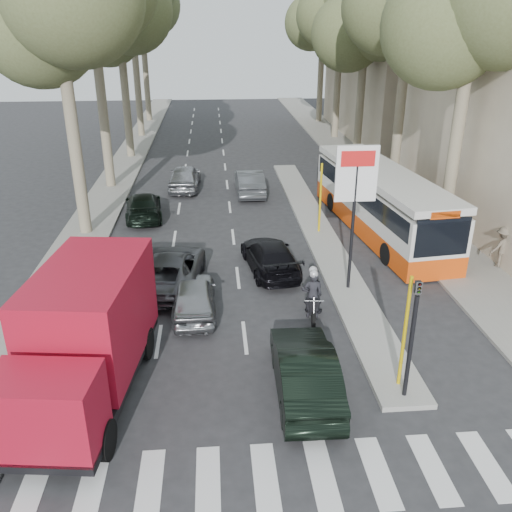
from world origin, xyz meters
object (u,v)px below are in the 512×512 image
Objects in this scene: red_truck at (85,335)px; city_bus at (380,200)px; motorcycle at (312,294)px; silver_hatchback at (194,296)px; dark_hatchback at (305,371)px.

red_truck is 0.57× the size of city_bus.
city_bus is 5.42× the size of motorcycle.
motorcycle is (4.11, -0.56, 0.20)m from silver_hatchback.
motorcycle is at bearing -127.19° from city_bus.
motorcycle is (0.96, 4.23, 0.11)m from dark_hatchback.
red_truck reaches higher than dark_hatchback.
city_bus reaches higher than dark_hatchback.
dark_hatchback reaches higher than silver_hatchback.
motorcycle reaches higher than dark_hatchback.
red_truck is at bearing -3.92° from dark_hatchback.
red_truck is 7.83m from motorcycle.
silver_hatchback is 5.20m from red_truck.
motorcycle is (-4.67, -7.92, -0.77)m from city_bus.
dark_hatchback is at bearing 122.06° from silver_hatchback.
red_truck is 16.35m from city_bus.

